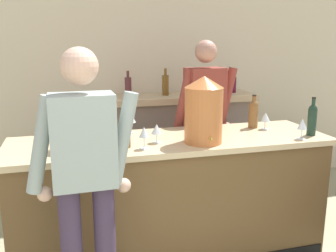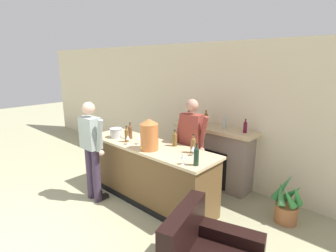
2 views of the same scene
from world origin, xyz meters
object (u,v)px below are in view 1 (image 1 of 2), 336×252
object	(u,v)px
wine_glass_front_left	(131,118)
wine_glass_near_bucket	(302,125)
wine_bottle_port_short	(312,118)
wine_bottle_merlot_tall	(205,115)
potted_plant_corner	(312,165)
person_customer	(85,183)
fireplace_stone	(183,143)
wine_bottle_burgundy_dark	(125,130)
wine_glass_back_row	(156,130)
wine_bottle_rose_blush	(253,113)
wine_glass_front_right	(265,118)
person_bartender	(204,124)
ice_bucket_steel	(73,138)
wine_glass_mid_counter	(144,133)
wine_bottle_chardonnay_pale	(107,125)
copper_dispenser	(204,110)

from	to	relation	value
wine_glass_front_left	wine_glass_near_bucket	distance (m)	1.38
wine_bottle_port_short	wine_bottle_merlot_tall	xyz separation A→B (m)	(-0.76, 0.44, -0.01)
potted_plant_corner	person_customer	world-z (taller)	person_customer
fireplace_stone	wine_bottle_merlot_tall	xyz separation A→B (m)	(-0.12, -1.04, 0.54)
wine_bottle_burgundy_dark	wine_glass_back_row	world-z (taller)	wine_bottle_burgundy_dark
wine_bottle_rose_blush	wine_glass_front_right	distance (m)	0.12
fireplace_stone	potted_plant_corner	size ratio (longest dim) A/B	2.25
potted_plant_corner	person_bartender	bearing A→B (deg)	-166.22
potted_plant_corner	person_bartender	xyz separation A→B (m)	(-1.55, -0.38, 0.69)
ice_bucket_steel	wine_bottle_port_short	world-z (taller)	wine_bottle_port_short
wine_glass_front_left	wine_glass_near_bucket	bearing A→B (deg)	-23.16
potted_plant_corner	wine_glass_mid_counter	world-z (taller)	wine_glass_mid_counter
person_bartender	wine_bottle_merlot_tall	size ratio (longest dim) A/B	6.44
wine_bottle_merlot_tall	wine_glass_front_left	size ratio (longest dim) A/B	1.52
wine_bottle_burgundy_dark	wine_glass_near_bucket	world-z (taller)	wine_bottle_burgundy_dark
potted_plant_corner	wine_glass_near_bucket	world-z (taller)	wine_glass_near_bucket
person_customer	wine_bottle_chardonnay_pale	world-z (taller)	person_customer
copper_dispenser	fireplace_stone	bearing A→B (deg)	78.49
person_customer	wine_glass_back_row	size ratio (longest dim) A/B	11.93
person_bartender	wine_bottle_chardonnay_pale	world-z (taller)	person_bartender
wine_glass_front_left	wine_glass_back_row	bearing A→B (deg)	-68.44
potted_plant_corner	person_customer	xyz separation A→B (m)	(-2.74, -1.59, 0.67)
wine_bottle_burgundy_dark	wine_glass_back_row	bearing A→B (deg)	13.64
potted_plant_corner	wine_bottle_port_short	xyz separation A→B (m)	(-0.89, -1.12, 0.86)
fireplace_stone	ice_bucket_steel	distance (m)	1.94
person_bartender	wine_glass_mid_counter	distance (m)	1.09
potted_plant_corner	fireplace_stone	bearing A→B (deg)	167.07
wine_glass_front_left	wine_glass_back_row	world-z (taller)	wine_glass_front_left
wine_bottle_merlot_tall	wine_glass_mid_counter	distance (m)	0.80
potted_plant_corner	wine_glass_front_right	xyz separation A→B (m)	(-1.16, -0.84, 0.82)
wine_glass_mid_counter	wine_glass_front_right	bearing A→B (deg)	15.31
wine_glass_mid_counter	wine_glass_near_bucket	size ratio (longest dim) A/B	0.99
ice_bucket_steel	wine_bottle_burgundy_dark	distance (m)	0.37
fireplace_stone	wine_bottle_chardonnay_pale	world-z (taller)	fireplace_stone
wine_bottle_merlot_tall	wine_glass_mid_counter	bearing A→B (deg)	-143.91
copper_dispenser	wine_glass_front_left	bearing A→B (deg)	138.42
person_customer	wine_glass_front_left	xyz separation A→B (m)	(0.43, 0.92, 0.18)
fireplace_stone	potted_plant_corner	distance (m)	1.60
potted_plant_corner	person_bartender	distance (m)	1.73
wine_bottle_chardonnay_pale	person_customer	bearing A→B (deg)	-106.90
wine_bottle_chardonnay_pale	wine_glass_near_bucket	bearing A→B (deg)	-11.59
person_customer	wine_bottle_port_short	world-z (taller)	person_customer
wine_glass_near_bucket	wine_glass_front_right	bearing A→B (deg)	106.67
ice_bucket_steel	wine_bottle_merlot_tall	size ratio (longest dim) A/B	0.82
wine_bottle_burgundy_dark	wine_glass_mid_counter	xyz separation A→B (m)	(0.12, -0.08, -0.01)
person_bartender	wine_bottle_port_short	bearing A→B (deg)	-48.76
wine_bottle_merlot_tall	wine_glass_front_right	distance (m)	0.52
wine_bottle_chardonnay_pale	wine_bottle_merlot_tall	bearing A→B (deg)	14.27
person_bartender	ice_bucket_steel	bearing A→B (deg)	-152.18
wine_glass_mid_counter	potted_plant_corner	bearing A→B (deg)	26.67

